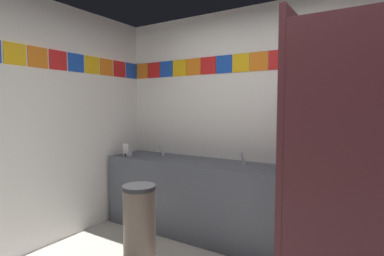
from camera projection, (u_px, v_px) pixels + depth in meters
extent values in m
cube|color=white|center=(278.00, 123.00, 3.18)|extent=(3.98, 0.08, 2.56)
cube|color=orange|center=(142.00, 71.00, 4.10)|extent=(0.20, 0.01, 0.20)
cube|color=red|center=(154.00, 70.00, 3.99)|extent=(0.20, 0.01, 0.20)
cube|color=#1947B7|center=(166.00, 69.00, 3.88)|extent=(0.20, 0.01, 0.20)
cube|color=yellow|center=(179.00, 68.00, 3.77)|extent=(0.20, 0.01, 0.20)
cube|color=orange|center=(193.00, 67.00, 3.65)|extent=(0.20, 0.01, 0.20)
cube|color=red|center=(208.00, 66.00, 3.54)|extent=(0.20, 0.01, 0.20)
cube|color=#1947B7|center=(224.00, 64.00, 3.43)|extent=(0.20, 0.01, 0.20)
cube|color=yellow|center=(241.00, 63.00, 3.32)|extent=(0.20, 0.01, 0.20)
cube|color=orange|center=(259.00, 61.00, 3.21)|extent=(0.20, 0.01, 0.20)
cube|color=red|center=(278.00, 60.00, 3.10)|extent=(0.20, 0.01, 0.20)
cube|color=#1947B7|center=(299.00, 58.00, 2.99)|extent=(0.20, 0.01, 0.20)
cube|color=yellow|center=(321.00, 56.00, 2.87)|extent=(0.20, 0.01, 0.20)
cube|color=orange|center=(346.00, 54.00, 2.76)|extent=(0.20, 0.01, 0.20)
cube|color=red|center=(372.00, 52.00, 2.65)|extent=(0.20, 0.01, 0.20)
cube|color=white|center=(15.00, 125.00, 2.83)|extent=(0.08, 3.30, 2.56)
cube|color=yellow|center=(15.00, 54.00, 2.76)|extent=(0.01, 0.20, 0.20)
cube|color=orange|center=(38.00, 57.00, 2.95)|extent=(0.01, 0.20, 0.20)
cube|color=red|center=(58.00, 60.00, 3.13)|extent=(0.01, 0.20, 0.20)
cube|color=#1947B7|center=(76.00, 63.00, 3.32)|extent=(0.01, 0.20, 0.20)
cube|color=yellow|center=(92.00, 65.00, 3.51)|extent=(0.01, 0.20, 0.20)
cube|color=orange|center=(107.00, 67.00, 3.69)|extent=(0.01, 0.20, 0.20)
cube|color=red|center=(120.00, 69.00, 3.88)|extent=(0.01, 0.20, 0.20)
cube|color=#1947B7|center=(132.00, 71.00, 4.06)|extent=(0.01, 0.20, 0.20)
cube|color=#4C515B|center=(195.00, 197.00, 3.41)|extent=(2.19, 0.59, 0.84)
cube|color=#4C515B|center=(207.00, 161.00, 3.62)|extent=(2.19, 0.03, 0.08)
cylinder|color=#F6E9CB|center=(156.00, 161.00, 3.65)|extent=(0.34, 0.34, 0.10)
cylinder|color=#F6E9CB|center=(239.00, 172.00, 3.07)|extent=(0.34, 0.34, 0.10)
cylinder|color=silver|center=(163.00, 153.00, 3.76)|extent=(0.04, 0.04, 0.05)
cylinder|color=silver|center=(160.00, 148.00, 3.72)|extent=(0.02, 0.06, 0.09)
cylinder|color=silver|center=(244.00, 162.00, 3.18)|extent=(0.04, 0.04, 0.05)
cylinder|color=silver|center=(242.00, 156.00, 3.13)|extent=(0.02, 0.06, 0.09)
cube|color=#B7BABF|center=(128.00, 150.00, 3.70)|extent=(0.09, 0.07, 0.16)
cylinder|color=black|center=(125.00, 155.00, 3.67)|extent=(0.02, 0.02, 0.03)
cube|color=#471E23|center=(308.00, 167.00, 2.26)|extent=(0.04, 1.56, 2.00)
cube|color=#471E23|center=(377.00, 205.00, 1.38)|extent=(0.90, 0.04, 1.84)
cylinder|color=silver|center=(284.00, 173.00, 1.60)|extent=(0.02, 0.02, 0.10)
cylinder|color=brown|center=(140.00, 226.00, 2.77)|extent=(0.30, 0.30, 0.69)
cylinder|color=#262628|center=(139.00, 187.00, 2.75)|extent=(0.31, 0.31, 0.04)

